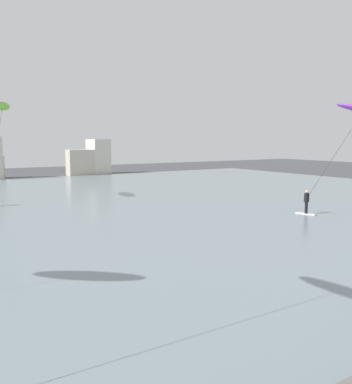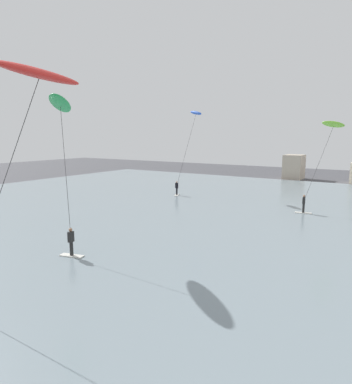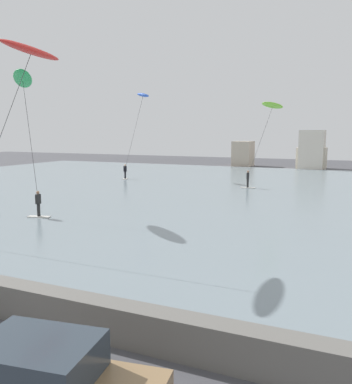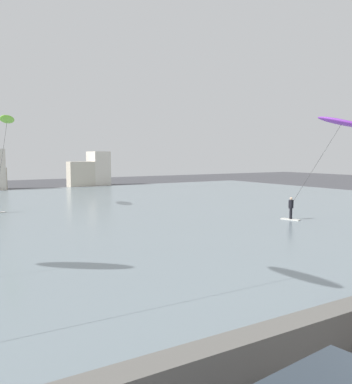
# 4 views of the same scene
# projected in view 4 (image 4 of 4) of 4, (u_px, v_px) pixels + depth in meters

# --- Properties ---
(seawall_barrier) EXTENTS (60.00, 0.70, 1.02)m
(seawall_barrier) POSITION_uv_depth(u_px,v_px,m) (278.00, 347.00, 9.39)
(seawall_barrier) COLOR #66635E
(seawall_barrier) RESTS_ON ground
(water_bay) EXTENTS (84.00, 52.00, 0.10)m
(water_bay) POSITION_uv_depth(u_px,v_px,m) (23.00, 217.00, 32.02)
(water_bay) COLOR gray
(water_bay) RESTS_ON ground
(far_shore_buildings) EXTENTS (28.69, 4.77, 5.58)m
(far_shore_buildings) POSITION_uv_depth(u_px,v_px,m) (16.00, 173.00, 58.00)
(far_shore_buildings) COLOR #B7A893
(far_shore_buildings) RESTS_ON ground
(kitesurfer_purple) EXTENTS (3.94, 4.75, 7.65)m
(kitesurfer_purple) POSITION_uv_depth(u_px,v_px,m) (337.00, 130.00, 29.08)
(kitesurfer_purple) COLOR silver
(kitesurfer_purple) RESTS_ON water_bay
(kitesurfer_lime) EXTENTS (3.38, 4.89, 8.22)m
(kitesurfer_lime) POSITION_uv_depth(u_px,v_px,m) (6.00, 126.00, 35.97)
(kitesurfer_lime) COLOR silver
(kitesurfer_lime) RESTS_ON water_bay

